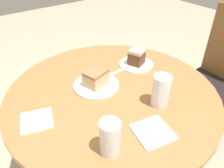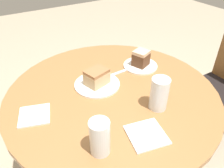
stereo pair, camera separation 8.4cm
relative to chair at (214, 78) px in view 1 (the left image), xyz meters
name	(u,v)px [view 1 (the left image)]	position (x,y,z in m)	size (l,w,h in m)	color
table	(112,115)	(-0.07, -0.90, 0.08)	(1.04, 1.04, 0.73)	#9E6B3D
chair	(214,78)	(0.00, 0.00, 0.00)	(0.40, 0.46, 0.97)	brown
plate_near	(96,85)	(-0.15, -0.94, 0.25)	(0.23, 0.23, 0.01)	white
plate_far	(136,64)	(-0.19, -0.64, 0.25)	(0.20, 0.20, 0.01)	white
cake_slice_near	(96,78)	(-0.15, -0.94, 0.30)	(0.11, 0.13, 0.08)	tan
cake_slice_far	(137,57)	(-0.19, -0.64, 0.30)	(0.10, 0.10, 0.09)	brown
glass_lemonade	(161,93)	(0.14, -0.79, 0.31)	(0.08, 0.08, 0.15)	beige
glass_water	(110,139)	(0.21, -1.12, 0.31)	(0.07, 0.07, 0.14)	silver
napkin_stack	(153,132)	(0.25, -0.94, 0.25)	(0.17, 0.17, 0.01)	white
fork	(113,73)	(-0.19, -0.80, 0.25)	(0.02, 0.19, 0.00)	silver
napkin_side	(37,121)	(-0.09, -1.28, 0.25)	(0.16, 0.16, 0.01)	white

